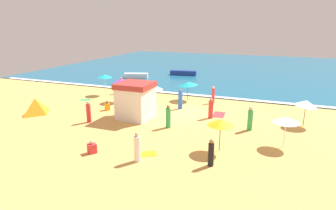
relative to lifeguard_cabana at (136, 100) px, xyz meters
The scene contains 28 objects.
ground_plane 4.78m from the lifeguard_cabana, 37.75° to the left, with size 60.00×60.00×0.00m, color #E0A856.
ocean_water 31.02m from the lifeguard_cabana, 83.36° to the left, with size 60.00×44.00×0.10m, color #196084.
wave_breaker_foam 9.86m from the lifeguard_cabana, 68.46° to the left, with size 57.00×0.70×0.01m, color white.
lifeguard_cabana is the anchor object (origin of this frame).
beach_umbrella_0 7.36m from the lifeguard_cabana, 72.83° to the left, with size 2.37×2.35×1.99m.
beach_umbrella_1 5.60m from the lifeguard_cabana, 132.60° to the left, with size 1.84×1.83×2.30m.
beach_umbrella_2 9.09m from the lifeguard_cabana, 139.18° to the left, with size 2.04×2.03×2.25m.
beach_umbrella_3 4.24m from the lifeguard_cabana, 93.76° to the left, with size 2.07×2.07×1.95m.
beach_umbrella_4 8.63m from the lifeguard_cabana, 26.10° to the right, with size 2.24×2.24×2.07m.
beach_umbrella_5 13.10m from the lifeguard_cabana, 13.60° to the left, with size 2.08×2.05×2.10m.
beach_umbrella_6 11.50m from the lifeguard_cabana, ahead, with size 2.27×2.27×2.01m.
beach_tent 8.85m from the lifeguard_cabana, 165.71° to the right, with size 1.75×2.17×1.37m.
beachgoer_0 6.18m from the lifeguard_cabana, 21.57° to the left, with size 0.54×0.54×1.69m.
beachgoer_1 3.57m from the lifeguard_cabana, 18.81° to the right, with size 0.50×0.50×1.74m.
beachgoer_2 3.81m from the lifeguard_cabana, 141.30° to the right, with size 0.43×0.43×1.71m.
beachgoer_3 3.77m from the lifeguard_cabana, 163.46° to the left, with size 0.55×0.55×0.85m.
beachgoer_5 9.07m from the lifeguard_cabana, ahead, with size 0.43×0.43×1.79m.
beachgoer_6 7.86m from the lifeguard_cabana, 61.44° to the right, with size 0.50×0.50×1.73m.
beachgoer_8 7.06m from the lifeguard_cabana, 84.25° to the right, with size 0.65×0.65×0.80m.
beachgoer_9 9.73m from the lifeguard_cabana, 37.33° to the right, with size 0.41×0.41×1.55m.
beachgoer_10 4.66m from the lifeguard_cabana, 57.21° to the left, with size 0.50×0.50×1.81m.
beachgoer_11 8.43m from the lifeguard_cabana, 55.05° to the left, with size 0.39×0.39×1.67m.
beachgoer_12 9.11m from the lifeguard_cabana, 128.02° to the left, with size 0.54×0.54×1.84m.
beach_towel_1 7.17m from the lifeguard_cabana, 56.19° to the right, with size 1.27×1.21×0.01m.
beach_towel_3 7.20m from the lifeguard_cabana, 28.84° to the left, with size 1.06×1.80×0.01m.
beach_towel_4 8.38m from the lifeguard_cabana, 156.72° to the left, with size 1.28×1.22×0.01m.
small_boat_0 17.70m from the lifeguard_cabana, 117.87° to the left, with size 3.47×2.05×0.66m.
small_boat_1 20.58m from the lifeguard_cabana, 97.98° to the left, with size 3.94×1.48×0.68m.
Camera 1 is at (7.29, -22.82, 7.52)m, focal length 30.88 mm.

